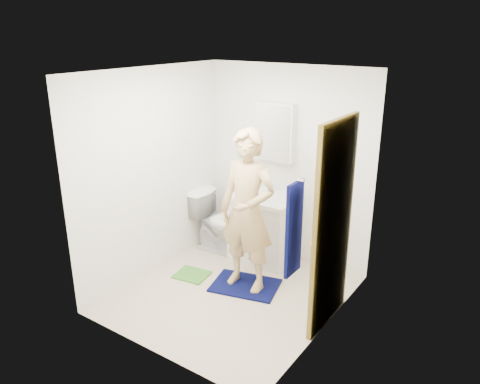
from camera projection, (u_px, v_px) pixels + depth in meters
name	position (u px, v px, depth m)	size (l,w,h in m)	color
floor	(232.00, 294.00, 5.18)	(2.20, 2.40, 0.02)	beige
ceiling	(230.00, 70.00, 4.38)	(2.20, 2.40, 0.02)	white
wall_back	(288.00, 165.00, 5.72)	(2.20, 0.02, 2.40)	white
wall_front	(146.00, 232.00, 3.84)	(2.20, 0.02, 2.40)	white
wall_left	(152.00, 174.00, 5.37)	(0.02, 2.40, 2.40)	white
wall_right	(332.00, 215.00, 4.19)	(0.02, 2.40, 2.40)	white
vanity_cabinet	(264.00, 230.00, 5.84)	(0.75, 0.55, 0.80)	white
countertop	(265.00, 198.00, 5.70)	(0.79, 0.59, 0.05)	white
sink_basin	(265.00, 197.00, 5.69)	(0.40, 0.40, 0.03)	white
faucet	(272.00, 187.00, 5.81)	(0.03, 0.03, 0.12)	silver
medicine_cabinet	(276.00, 132.00, 5.61)	(0.50, 0.12, 0.70)	white
mirror_panel	(273.00, 133.00, 5.56)	(0.46, 0.01, 0.66)	white
door	(333.00, 226.00, 4.39)	(0.05, 0.80, 2.05)	olive
door_knob	(313.00, 245.00, 4.18)	(0.07, 0.07, 0.07)	gold
towel	(294.00, 229.00, 3.77)	(0.03, 0.24, 0.80)	#060A3D
towel_hook	(301.00, 181.00, 3.61)	(0.02, 0.02, 0.06)	silver
toilet	(221.00, 222.00, 6.06)	(0.45, 0.78, 0.80)	white
bath_mat	(245.00, 285.00, 5.32)	(0.74, 0.53, 0.02)	#060A3D
green_rug	(192.00, 275.00, 5.56)	(0.38, 0.32, 0.02)	#479230
soap_dispenser	(249.00, 186.00, 5.74)	(0.09, 0.09, 0.20)	tan
toothbrush_cup	(292.00, 193.00, 5.62)	(0.13, 0.13, 0.10)	#7F3E89
man	(247.00, 211.00, 5.01)	(0.66, 0.43, 1.80)	tan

